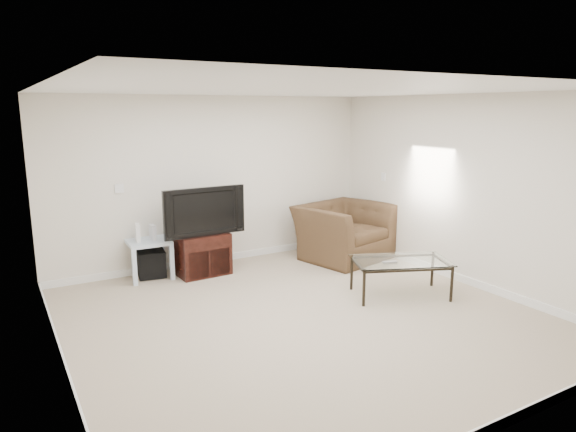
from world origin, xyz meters
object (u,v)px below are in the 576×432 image
side_table (149,259)px  subwoofer (151,263)px  coffee_table (400,278)px  recliner (344,223)px  television (202,210)px  tv_stand (202,254)px

side_table → subwoofer: bearing=31.7°
subwoofer → coffee_table: size_ratio=0.31×
side_table → subwoofer: size_ratio=1.53×
side_table → recliner: recliner is taller
television → coffee_table: (1.82, -2.04, -0.70)m
subwoofer → coffee_table: coffee_table is taller
tv_stand → recliner: (2.21, -0.37, 0.28)m
subwoofer → coffee_table: (2.49, -2.32, 0.04)m
tv_stand → television: television is taller
side_table → tv_stand: bearing=-18.3°
side_table → coffee_table: (2.52, -2.30, -0.04)m
side_table → subwoofer: side_table is taller
television → coffee_table: television is taller
tv_stand → recliner: size_ratio=0.54×
television → side_table: size_ratio=1.94×
recliner → coffee_table: size_ratio=1.11×
television → subwoofer: 1.03m
tv_stand → recliner: recliner is taller
coffee_table → side_table: bearing=137.6°
side_table → recliner: (2.90, -0.60, 0.30)m
recliner → television: bearing=158.1°
television → subwoofer: size_ratio=2.98×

